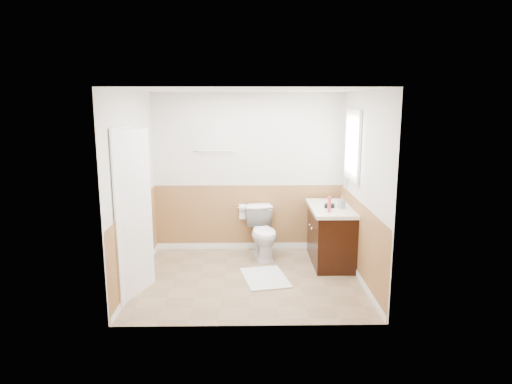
{
  "coord_description": "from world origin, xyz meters",
  "views": [
    {
      "loc": [
        -0.0,
        -5.79,
        2.37
      ],
      "look_at": [
        0.1,
        0.25,
        1.15
      ],
      "focal_mm": 31.87,
      "sensor_mm": 36.0,
      "label": 1
    }
  ],
  "objects_px": {
    "bath_mat": "(265,278)",
    "toilet": "(263,233)",
    "vanity_cabinet": "(331,236)",
    "lotion_bottle": "(329,205)",
    "soap_dispenser": "(342,202)"
  },
  "relations": [
    {
      "from": "toilet",
      "to": "lotion_bottle",
      "type": "bearing_deg",
      "value": -44.76
    },
    {
      "from": "toilet",
      "to": "lotion_bottle",
      "type": "distance_m",
      "value": 1.21
    },
    {
      "from": "bath_mat",
      "to": "toilet",
      "type": "bearing_deg",
      "value": 90.0
    },
    {
      "from": "bath_mat",
      "to": "lotion_bottle",
      "type": "height_order",
      "value": "lotion_bottle"
    },
    {
      "from": "toilet",
      "to": "soap_dispenser",
      "type": "relative_size",
      "value": 4.29
    },
    {
      "from": "bath_mat",
      "to": "vanity_cabinet",
      "type": "bearing_deg",
      "value": 32.17
    },
    {
      "from": "bath_mat",
      "to": "vanity_cabinet",
      "type": "relative_size",
      "value": 0.73
    },
    {
      "from": "vanity_cabinet",
      "to": "toilet",
      "type": "bearing_deg",
      "value": 165.92
    },
    {
      "from": "lotion_bottle",
      "to": "soap_dispenser",
      "type": "distance_m",
      "value": 0.31
    },
    {
      "from": "toilet",
      "to": "bath_mat",
      "type": "distance_m",
      "value": 0.95
    },
    {
      "from": "bath_mat",
      "to": "soap_dispenser",
      "type": "distance_m",
      "value": 1.54
    },
    {
      "from": "soap_dispenser",
      "to": "vanity_cabinet",
      "type": "bearing_deg",
      "value": 135.17
    },
    {
      "from": "vanity_cabinet",
      "to": "lotion_bottle",
      "type": "relative_size",
      "value": 5.0
    },
    {
      "from": "vanity_cabinet",
      "to": "lotion_bottle",
      "type": "height_order",
      "value": "lotion_bottle"
    },
    {
      "from": "soap_dispenser",
      "to": "toilet",
      "type": "bearing_deg",
      "value": 161.7
    }
  ]
}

